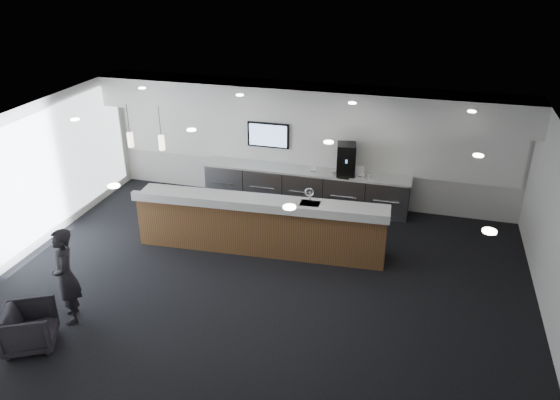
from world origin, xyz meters
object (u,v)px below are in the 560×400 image
(coffee_machine, at_px, (346,159))
(lounge_guest, at_px, (66,276))
(armchair, at_px, (29,327))
(service_counter, at_px, (261,225))

(coffee_machine, relative_size, lounge_guest, 0.44)
(armchair, bearing_deg, service_counter, -61.75)
(service_counter, distance_m, lounge_guest, 3.97)
(coffee_machine, height_order, armchair, coffee_machine)
(service_counter, height_order, lounge_guest, lounge_guest)
(armchair, relative_size, lounge_guest, 0.46)
(coffee_machine, bearing_deg, lounge_guest, -134.79)
(service_counter, relative_size, lounge_guest, 3.09)
(service_counter, bearing_deg, armchair, -127.09)
(armchair, distance_m, lounge_guest, 0.96)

